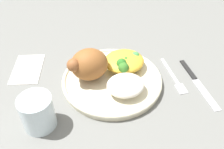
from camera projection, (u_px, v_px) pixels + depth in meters
The scene contains 9 objects.
ground_plane at pixel (112, 83), 0.63m from camera, with size 2.00×2.00×0.00m, color slate.
plate at pixel (112, 80), 0.63m from camera, with size 0.26×0.26×0.02m.
roasted_chicken at pixel (89, 64), 0.60m from camera, with size 0.10×0.08×0.08m.
rice_pile at pixel (126, 85), 0.58m from camera, with size 0.09×0.08×0.03m, color silver.
mac_cheese_with_broccoli at pixel (124, 61), 0.64m from camera, with size 0.11×0.10×0.04m.
fork at pixel (174, 77), 0.65m from camera, with size 0.02×0.14×0.01m.
knife at pixel (195, 79), 0.64m from camera, with size 0.02×0.19×0.01m.
water_glass at pixel (38, 112), 0.51m from camera, with size 0.07×0.07×0.08m, color silver.
napkin at pixel (27, 69), 0.67m from camera, with size 0.08×0.12×0.00m, color white.
Camera 1 is at (0.13, 0.44, 0.44)m, focal length 39.13 mm.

